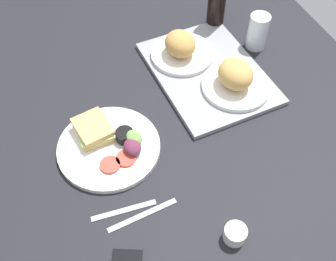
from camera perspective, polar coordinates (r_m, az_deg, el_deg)
The scene contains 10 objects.
ground_plane at distance 118.76cm, azimuth -1.70°, elevation -1.34°, with size 190.00×150.00×3.00cm, color black.
serving_tray at distance 134.84cm, azimuth 5.65°, elevation 8.19°, with size 45.00×33.00×1.60cm, color gray.
bread_plate_near at distance 136.81cm, azimuth 1.86°, elevation 11.61°, with size 21.40×21.40×9.26cm.
bread_plate_far at distance 127.55cm, azimuth 9.57°, elevation 7.27°, with size 21.80×21.80×9.71cm.
plate_with_salad at distance 115.23cm, azimuth -8.32°, elevation -1.83°, with size 29.22×29.22×5.40cm.
drinking_glass at distance 144.68cm, azimuth 12.60°, elevation 13.53°, with size 6.90×6.90×12.47cm, color silver.
soda_bottle at distance 150.09cm, azimuth 6.93°, elevation 17.56°, with size 6.40×6.40×18.95cm, color black.
espresso_cup at distance 101.48cm, azimuth 9.49°, elevation -14.27°, with size 5.60×5.60×4.00cm, color silver.
fork at distance 105.39cm, azimuth -6.28°, elevation -11.18°, with size 17.00×1.40×0.50cm, color #B7B7BC.
knife at distance 104.40cm, azimuth -3.64°, elevation -11.87°, with size 19.00×1.40×0.50cm, color #B7B7BC.
Camera 1 is at (66.88, -22.68, 93.98)cm, focal length 42.99 mm.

